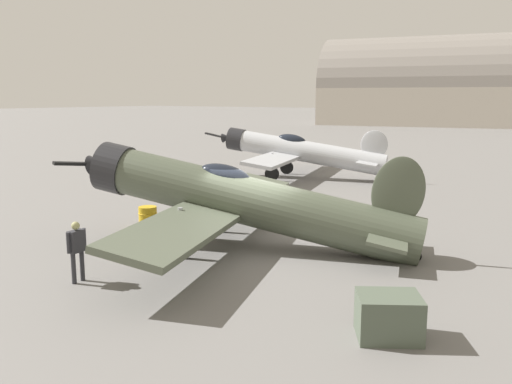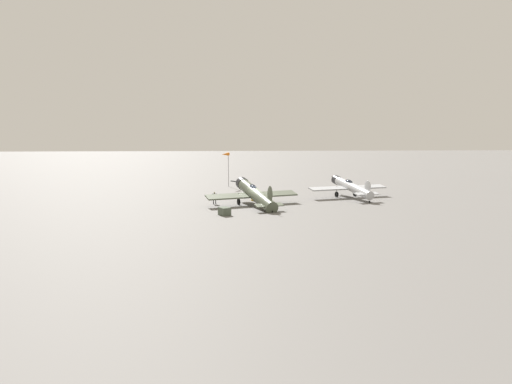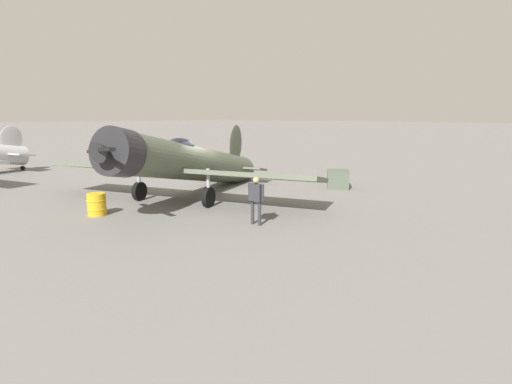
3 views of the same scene
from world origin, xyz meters
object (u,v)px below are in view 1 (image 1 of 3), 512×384
Objects in this scene: fuel_drum at (148,218)px; equipment_crate at (389,316)px; airplane_foreground at (240,200)px; airplane_mid_apron at (298,151)px; ground_crew_mechanic at (77,246)px.

equipment_crate is at bearing 159.26° from fuel_drum.
equipment_crate reaches higher than fuel_drum.
airplane_foreground is 4.38m from fuel_drum.
airplane_foreground reaches higher than airplane_mid_apron.
fuel_drum is at bearing 113.06° from ground_crew_mechanic.
fuel_drum is (-1.59, 13.89, -1.21)m from airplane_mid_apron.
airplane_foreground is at bearing -31.18° from equipment_crate.
ground_crew_mechanic is 5.92m from fuel_drum.
airplane_foreground reaches higher than fuel_drum.
airplane_foreground is 15.23m from airplane_mid_apron.
airplane_mid_apron is 7.53× the size of equipment_crate.
ground_crew_mechanic reaches higher than fuel_drum.
equipment_crate is at bearing 4.86° from ground_crew_mechanic.
equipment_crate is 11.25m from fuel_drum.
ground_crew_mechanic is at bearing 117.28° from fuel_drum.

